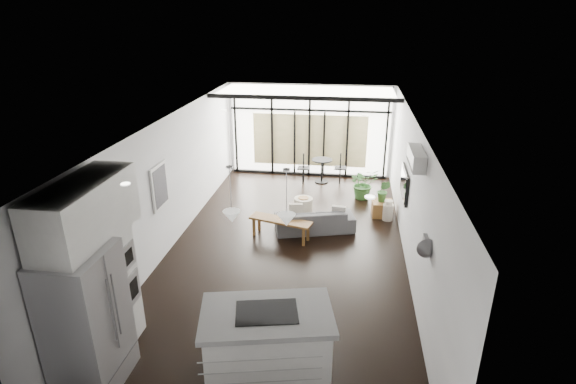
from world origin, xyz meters
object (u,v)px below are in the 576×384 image
(island, at_px, (267,342))
(tv, at_px, (405,184))
(fridge, at_px, (87,320))
(console_bench, at_px, (281,229))
(milk_can, at_px, (388,210))
(sofa, at_px, (315,216))
(pouf, at_px, (303,205))

(island, distance_m, tv, 5.02)
(fridge, xyz_separation_m, console_bench, (1.86, 4.54, -0.78))
(milk_can, height_order, tv, tv)
(sofa, height_order, console_bench, sofa)
(pouf, relative_size, tv, 0.43)
(console_bench, xyz_separation_m, tv, (2.67, 0.41, 1.07))
(console_bench, height_order, tv, tv)
(island, height_order, tv, tv)
(island, bearing_deg, tv, 50.99)
(console_bench, distance_m, pouf, 1.52)
(milk_can, distance_m, tv, 1.40)
(tv, bearing_deg, console_bench, -171.28)
(sofa, height_order, pouf, sofa)
(pouf, bearing_deg, sofa, -69.23)
(island, relative_size, milk_can, 3.51)
(pouf, bearing_deg, tv, -24.85)
(fridge, relative_size, pouf, 4.25)
(console_bench, distance_m, tv, 2.90)
(island, bearing_deg, milk_can, 56.98)
(fridge, xyz_separation_m, pouf, (2.21, 6.02, -0.82))
(fridge, relative_size, console_bench, 1.41)
(milk_can, bearing_deg, tv, -76.98)
(island, distance_m, console_bench, 4.05)
(fridge, bearing_deg, milk_can, 53.59)
(sofa, height_order, milk_can, sofa)
(console_bench, xyz_separation_m, pouf, (0.35, 1.48, -0.04))
(console_bench, height_order, milk_can, milk_can)
(console_bench, bearing_deg, island, -68.21)
(pouf, bearing_deg, fridge, -110.18)
(milk_can, bearing_deg, console_bench, -151.82)
(console_bench, relative_size, pouf, 3.03)
(island, bearing_deg, console_bench, 84.00)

